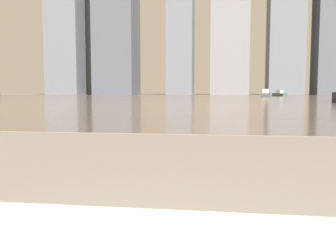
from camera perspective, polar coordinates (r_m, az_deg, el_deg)
name	(u,v)px	position (r m, az deg, el deg)	size (l,w,h in m)	color
harbor_water	(220,97)	(61.88, 7.97, 4.40)	(180.00, 110.00, 0.01)	gray
harbor_boat_0	(279,94)	(78.08, 16.62, 4.71)	(2.70, 3.36, 1.22)	#335647
harbor_boat_4	(266,94)	(64.62, 14.65, 4.73)	(1.98, 3.66, 1.30)	#4C4C51
skyline_tower_1	(116,4)	(125.79, -7.92, 17.97)	(12.72, 12.64, 57.51)	#4C515B
skyline_tower_2	(181,37)	(119.85, 1.95, 13.40)	(7.93, 10.71, 35.89)	slate
skyline_tower_3	(230,47)	(118.70, 9.40, 11.81)	(11.73, 6.18, 29.26)	slate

